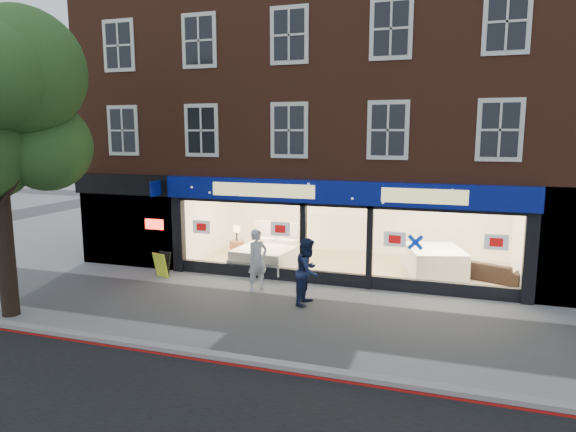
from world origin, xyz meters
The scene contains 12 objects.
ground centered at (0.00, 0.00, 0.00)m, with size 120.00×120.00×0.00m, color gray.
kerb_line centered at (0.00, -3.10, 0.01)m, with size 60.00×0.10×0.01m, color #8C0A07.
kerb_stone centered at (0.00, -2.90, 0.06)m, with size 60.00×0.25×0.12m, color gray.
showroom_floor centered at (0.00, 5.25, 0.05)m, with size 11.00×4.50×0.10m, color tan.
building centered at (-0.02, 6.93, 6.67)m, with size 19.00×8.26×10.30m.
display_bed centered at (-2.71, 4.34, 0.48)m, with size 2.18×2.55×1.37m.
bedside_table centered at (-4.40, 5.42, 0.38)m, with size 0.45×0.45×0.55m, color brown.
mattress_stack centered at (2.91, 5.13, 0.52)m, with size 2.20×2.50×0.84m.
sofa centered at (4.60, 4.85, 0.39)m, with size 1.98×0.78×0.58m, color black.
a_board centered at (-5.66, 2.18, 0.42)m, with size 0.54×0.35×0.83m, color yellow.
pedestrian_grey centered at (-2.12, 1.82, 0.94)m, with size 0.68×0.45×1.87m, color #B7BAC0.
pedestrian_blue centered at (-0.33, 1.10, 0.93)m, with size 0.91×0.71×1.87m, color #172143.
Camera 1 is at (3.45, -12.16, 4.73)m, focal length 32.00 mm.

